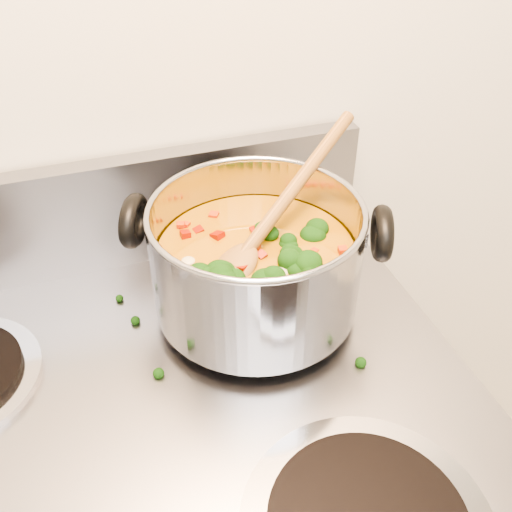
% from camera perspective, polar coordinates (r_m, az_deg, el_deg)
% --- Properties ---
extents(stockpot, '(0.32, 0.26, 0.16)m').
position_cam_1_polar(stockpot, '(0.70, 0.03, -0.51)').
color(stockpot, '#A3A4AB').
rests_on(stockpot, electric_range).
extents(wooden_spoon, '(0.26, 0.20, 0.12)m').
position_cam_1_polar(wooden_spoon, '(0.69, 1.05, 3.13)').
color(wooden_spoon, brown).
rests_on(wooden_spoon, stockpot).
extents(cooktop_crumbs, '(0.07, 0.11, 0.01)m').
position_cam_1_polar(cooktop_crumbs, '(0.76, 13.92, -5.95)').
color(cooktop_crumbs, black).
rests_on(cooktop_crumbs, electric_range).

